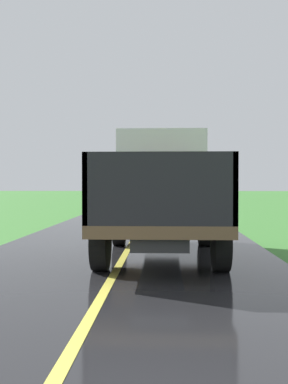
% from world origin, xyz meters
% --- Properties ---
extents(banana_truck_near, '(2.38, 5.82, 2.80)m').
position_xyz_m(banana_truck_near, '(0.80, 9.86, 1.48)').
color(banana_truck_near, '#2D2D30').
rests_on(banana_truck_near, road_surface).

